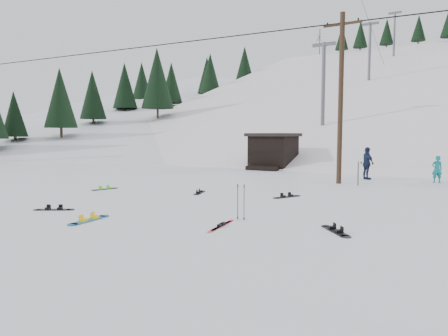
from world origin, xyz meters
The scene contains 21 objects.
ground centered at (0.00, 0.00, 0.00)m, with size 200.00×200.00×0.00m, color white.
ski_slope centered at (0.00, 55.00, -12.00)m, with size 60.00×75.00×45.00m, color white.
ridge_left centered at (-36.00, 48.00, -11.00)m, with size 34.00×85.00×38.00m, color white.
treeline_left centered at (-34.00, 40.00, 0.00)m, with size 20.00×64.00×10.00m, color black, non-canonical shape.
treeline_crest centered at (0.00, 86.00, 0.00)m, with size 50.00×6.00×10.00m, color black, non-canonical shape.
utility_pole centered at (2.00, 14.00, 4.68)m, with size 2.00×0.26×9.00m.
trail_sign centered at (3.10, 13.58, 1.27)m, with size 0.50×0.09×1.85m.
lift_hut centered at (-5.00, 20.94, 1.36)m, with size 3.40×4.10×2.75m.
lift_tower_near centered at (-4.00, 30.00, 7.86)m, with size 2.20×0.36×8.00m.
lift_tower_mid centered at (-4.00, 50.00, 14.36)m, with size 2.20×0.36×8.00m.
lift_tower_far centered at (-4.00, 70.00, 20.86)m, with size 2.20×0.36×8.00m.
hero_snowboard centered at (-1.99, 0.66, 0.03)m, with size 0.48×1.66×0.12m.
hero_skis centered at (1.87, 2.14, 0.03)m, with size 0.34×1.70×0.09m.
ski_poles centered at (1.94, 3.19, 0.57)m, with size 0.31×0.08×1.11m.
board_scatter_a centered at (-4.44, 1.19, 0.03)m, with size 1.24×0.89×0.10m.
board_scatter_b centered at (-2.41, 7.20, 0.02)m, with size 0.59×1.26×0.09m.
board_scatter_c centered at (-6.99, 5.80, 0.03)m, with size 0.53×1.36×0.10m.
board_scatter_d centered at (4.87, 3.21, 0.03)m, with size 1.07×1.17×0.10m.
board_scatter_f centered at (1.43, 8.12, 0.03)m, with size 0.80×1.35×0.10m.
skier_teal centered at (6.49, 17.14, 0.74)m, with size 0.54×0.35×1.48m, color #0E8A8C.
skier_navy centered at (2.88, 16.78, 0.95)m, with size 1.12×0.47×1.91m, color #1A2441.
Camera 1 is at (7.83, -7.49, 2.64)m, focal length 32.00 mm.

